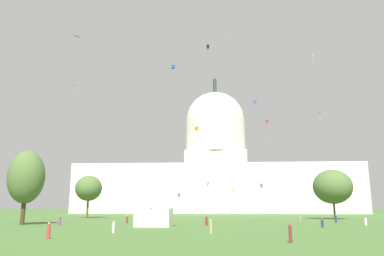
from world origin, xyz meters
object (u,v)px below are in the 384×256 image
(capitol_building, at_px, (216,170))
(tree_west_far, at_px, (26,177))
(tree_west_mid, at_px, (89,188))
(person_tan_near_tent, at_px, (211,227))
(person_red_back_center, at_px, (49,231))
(person_white_front_left, at_px, (114,227))
(tree_east_near, at_px, (333,187))
(person_maroon_back_right, at_px, (207,221))
(kite_gold_mid, at_px, (267,145))
(kite_black_high, at_px, (208,47))
(person_purple_near_tree_east, at_px, (60,221))
(person_orange_mid_center, at_px, (143,219))
(kite_pink_high, at_px, (78,36))
(kite_magenta_mid, at_px, (320,114))
(event_tent, at_px, (154,206))
(person_white_back_left, at_px, (366,221))
(kite_red_high, at_px, (267,121))
(kite_cyan_low, at_px, (131,173))
(kite_orange_mid, at_px, (197,128))
(kite_blue_high, at_px, (173,67))
(person_grey_aisle_center, at_px, (300,220))
(person_navy_front_right, at_px, (322,223))
(person_maroon_edge_east, at_px, (290,234))
(person_navy_mid_left, at_px, (336,219))
(kite_yellow_low, at_px, (233,190))
(kite_turquoise_high, at_px, (72,87))
(person_maroon_front_center, at_px, (127,220))
(kite_violet_mid, at_px, (255,101))
(kite_lime_high, at_px, (313,56))

(capitol_building, relative_size, tree_west_far, 9.63)
(tree_west_mid, distance_m, person_tan_near_tent, 68.37)
(capitol_building, height_order, person_red_back_center, capitol_building)
(tree_west_far, height_order, person_white_front_left, tree_west_far)
(tree_east_near, distance_m, person_maroon_back_right, 47.01)
(kite_gold_mid, bearing_deg, kite_black_high, -14.80)
(person_purple_near_tree_east, bearing_deg, person_orange_mid_center, 90.26)
(kite_pink_high, bearing_deg, tree_west_far, -133.27)
(tree_west_far, xyz_separation_m, kite_magenta_mid, (69.53, 51.89, 23.82))
(event_tent, distance_m, person_white_back_left, 37.98)
(kite_magenta_mid, xyz_separation_m, kite_red_high, (-13.80, 25.71, 3.71))
(tree_west_far, xyz_separation_m, person_white_front_left, (22.45, -19.19, -8.01))
(person_white_front_left, bearing_deg, person_red_back_center, 90.96)
(tree_west_mid, height_order, person_white_back_left, tree_west_mid)
(kite_red_high, relative_size, kite_cyan_low, 2.06)
(kite_orange_mid, distance_m, kite_blue_high, 25.88)
(person_grey_aisle_center, xyz_separation_m, kite_cyan_low, (-43.93, 43.83, 13.30))
(kite_red_high, bearing_deg, person_navy_front_right, 31.92)
(person_red_back_center, height_order, person_tan_near_tent, person_tan_near_tent)
(person_white_back_left, xyz_separation_m, kite_magenta_mid, (7.17, 49.04, 31.83))
(person_grey_aisle_center, bearing_deg, event_tent, -97.00)
(person_maroon_edge_east, height_order, person_red_back_center, person_maroon_edge_east)
(person_tan_near_tent, height_order, person_grey_aisle_center, person_tan_near_tent)
(person_navy_mid_left, relative_size, kite_cyan_low, 0.84)
(person_grey_aisle_center, relative_size, kite_yellow_low, 1.33)
(person_navy_front_right, xyz_separation_m, kite_yellow_low, (-10.61, 92.76, 9.16))
(tree_west_far, bearing_deg, kite_black_high, 59.99)
(kite_gold_mid, height_order, kite_pink_high, kite_pink_high)
(tree_east_near, relative_size, kite_yellow_low, 11.75)
(capitol_building, relative_size, person_maroon_edge_east, 74.11)
(kite_turquoise_high, height_order, kite_red_high, kite_red_high)
(person_maroon_front_center, xyz_separation_m, kite_yellow_low, (24.39, 80.34, 9.10))
(person_orange_mid_center, bearing_deg, person_maroon_edge_east, 147.66)
(person_orange_mid_center, height_order, kite_yellow_low, kite_yellow_low)
(tree_east_near, bearing_deg, tree_west_far, -153.21)
(kite_gold_mid, bearing_deg, person_red_back_center, 4.85)
(tree_west_far, xyz_separation_m, person_white_back_left, (62.36, 2.85, -8.01))
(person_purple_near_tree_east, bearing_deg, kite_cyan_low, 147.87)
(capitol_building, height_order, person_grey_aisle_center, capitol_building)
(person_navy_mid_left, bearing_deg, tree_east_near, -165.51)
(person_grey_aisle_center, xyz_separation_m, kite_violet_mid, (-4.76, 28.58, 32.21))
(tree_west_mid, bearing_deg, person_maroon_front_center, -58.12)
(tree_west_far, relative_size, kite_yellow_low, 12.55)
(person_tan_near_tent, bearing_deg, kite_cyan_low, 161.80)
(person_maroon_back_right, height_order, kite_magenta_mid, kite_magenta_mid)
(tree_west_far, bearing_deg, person_maroon_edge_east, -35.61)
(kite_lime_high, bearing_deg, capitol_building, 41.84)
(person_tan_near_tent, relative_size, kite_cyan_low, 0.85)
(kite_blue_high, bearing_deg, kite_orange_mid, -9.61)
(person_maroon_front_center, relative_size, person_grey_aisle_center, 1.05)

